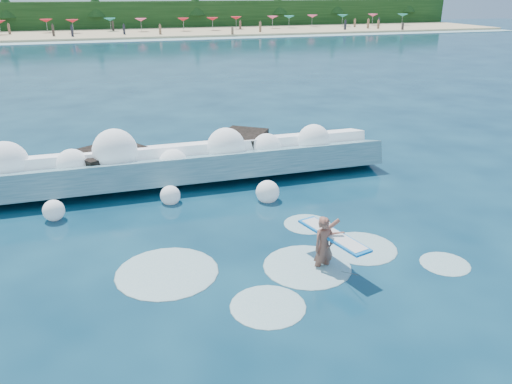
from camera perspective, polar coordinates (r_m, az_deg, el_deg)
ground at (r=14.00m, az=-3.47°, el=-8.22°), size 200.00×200.00×0.00m
beach at (r=90.06m, az=-16.18°, el=16.99°), size 140.00×20.00×0.40m
wet_band at (r=79.11m, az=-15.84°, el=16.29°), size 140.00×5.00×0.08m
treeline at (r=99.90m, az=-16.56°, el=18.71°), size 140.00×4.00×5.00m
breaking_wave at (r=19.94m, az=-12.62°, el=2.61°), size 19.12×2.93×1.65m
rock_cluster at (r=20.99m, az=-9.36°, el=3.59°), size 8.67×3.36×1.53m
surfer_with_board at (r=13.69m, az=8.01°, el=-6.00°), size 1.22×2.96×1.78m
wave_spray at (r=19.70m, az=-12.97°, el=3.92°), size 15.42×4.80×2.30m
surf_foam at (r=13.88m, az=1.35°, el=-8.45°), size 9.52×5.62×0.14m
beach_umbrellas at (r=91.82m, az=-16.24°, el=18.36°), size 112.50×6.39×0.50m
beachgoers at (r=87.94m, az=-11.88°, el=17.87°), size 105.38×12.75×1.93m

